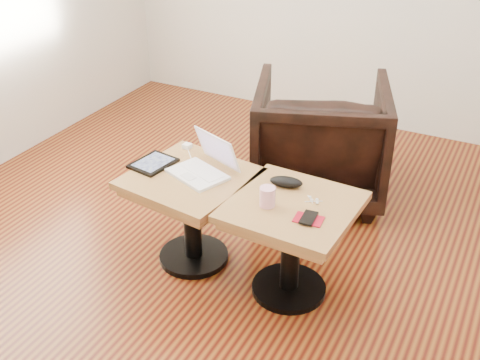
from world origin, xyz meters
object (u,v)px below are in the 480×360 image
at_px(striped_cup, 267,197).
at_px(armchair, 320,139).
at_px(side_table_right, 292,227).
at_px(side_table_left, 191,197).
at_px(laptop, 204,166).

bearing_deg(striped_cup, armchair, 96.87).
bearing_deg(side_table_right, striped_cup, -142.89).
bearing_deg(side_table_left, armchair, 78.66).
xyz_separation_m(laptop, striped_cup, (0.44, -0.14, 0.01)).
xyz_separation_m(side_table_right, armchair, (-0.24, 1.04, -0.02)).
distance_m(side_table_right, striped_cup, 0.23).
bearing_deg(armchair, striped_cup, 77.11).
height_order(side_table_right, laptop, laptop).
bearing_deg(striped_cup, side_table_left, 170.37).
height_order(laptop, striped_cup, laptop).
bearing_deg(armchair, laptop, 53.02).
height_order(side_table_left, armchair, armchair).
relative_size(side_table_left, laptop, 1.76).
height_order(side_table_left, striped_cup, striped_cup).
relative_size(side_table_left, striped_cup, 6.76).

